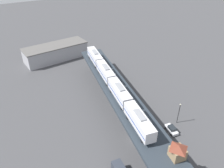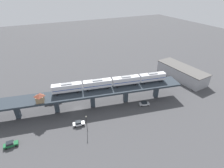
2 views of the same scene
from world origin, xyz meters
The scene contains 8 objects.
ground_plane centered at (0.00, 0.00, 0.00)m, with size 400.00×400.00×0.00m, color #424244.
elevated_viaduct centered at (-0.03, -0.17, 6.48)m, with size 24.99×91.99×7.54m.
subway_train centered at (1.45, 15.52, 10.08)m, with size 11.81×49.48×4.45m.
signal_hut centered at (-0.12, -13.85, 9.34)m, with size 3.75×3.75×3.40m.
street_car_white centered at (10.43, -2.53, 0.94)m, with size 2.48×4.63×1.89m.
street_car_silver centered at (10.32, 27.09, 0.94)m, with size 2.97×4.73×1.89m.
street_lamp centered at (14.56, -0.49, 4.11)m, with size 0.44×0.44×6.94m.
warehouse_building centered at (-2.59, 60.38, 3.41)m, with size 29.37×12.77×6.80m.
Camera 1 is at (-26.84, -33.31, 44.44)m, focal length 35.00 mm.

